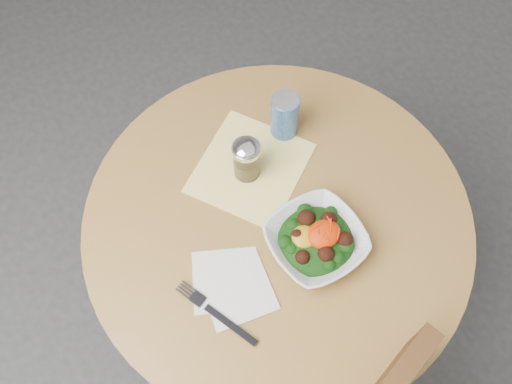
% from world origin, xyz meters
% --- Properties ---
extents(ground, '(6.00, 6.00, 0.00)m').
position_xyz_m(ground, '(0.00, 0.00, 0.00)').
color(ground, '#313134').
rests_on(ground, ground).
extents(table, '(0.90, 0.90, 0.75)m').
position_xyz_m(table, '(0.00, 0.00, 0.55)').
color(table, black).
rests_on(table, ground).
extents(cloth_napkin, '(0.35, 0.34, 0.00)m').
position_xyz_m(cloth_napkin, '(0.02, 0.15, 0.75)').
color(cloth_napkin, yellow).
rests_on(cloth_napkin, table).
extents(paper_napkins, '(0.19, 0.21, 0.00)m').
position_xyz_m(paper_napkins, '(-0.17, -0.08, 0.75)').
color(paper_napkins, silver).
rests_on(paper_napkins, table).
extents(salad_bowl, '(0.21, 0.21, 0.08)m').
position_xyz_m(salad_bowl, '(0.03, -0.10, 0.78)').
color(salad_bowl, silver).
rests_on(salad_bowl, table).
extents(fork, '(0.09, 0.20, 0.00)m').
position_xyz_m(fork, '(-0.24, -0.11, 0.76)').
color(fork, black).
rests_on(fork, table).
extents(spice_shaker, '(0.07, 0.07, 0.12)m').
position_xyz_m(spice_shaker, '(0.00, 0.14, 0.81)').
color(spice_shaker, silver).
rests_on(spice_shaker, table).
extents(beverage_can, '(0.07, 0.07, 0.13)m').
position_xyz_m(beverage_can, '(0.14, 0.20, 0.81)').
color(beverage_can, navy).
rests_on(beverage_can, table).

